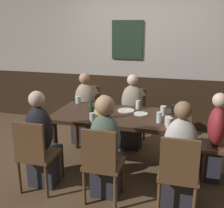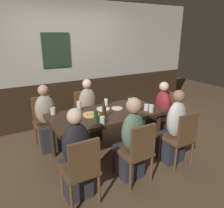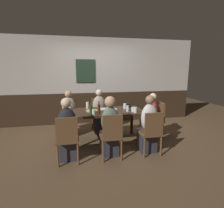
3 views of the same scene
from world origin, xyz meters
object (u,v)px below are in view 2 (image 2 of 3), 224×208
Objects in this scene: dining_table at (106,117)px; condiment_caddy at (130,99)px; pizza at (91,115)px; tumbler_short at (79,107)px; beer_bottle_green at (96,116)px; beer_glass_half at (102,121)px; chair_left_near at (81,168)px; beer_glass_tall at (151,109)px; chair_mid_far at (86,111)px; person_right_near at (173,132)px; beer_bottle_brown at (104,112)px; person_mid_near at (131,144)px; chair_left_far at (45,119)px; tumbler_water at (146,108)px; person_left_far at (47,123)px; pint_glass_pale at (106,103)px; pint_glass_stout at (139,107)px; person_head_east at (160,116)px; person_mid_far at (89,114)px; highball_clear at (130,102)px; plate_white_large at (103,109)px; chair_head_east at (167,113)px; chair_mid_near at (138,150)px; person_left_near at (76,161)px; chair_right_near at (181,136)px; plate_white_small at (117,108)px; pint_glass_amber at (53,111)px.

condiment_caddy reaches higher than dining_table.
pizza is 0.31m from tumbler_short.
beer_glass_half is at bearing -66.03° from beer_bottle_green.
chair_left_near is 1.55m from beer_glass_tall.
person_right_near is (0.79, -1.55, -0.00)m from chair_mid_far.
beer_bottle_brown is (0.21, -0.49, 0.03)m from tumbler_short.
chair_left_far is at bearing 116.95° from person_mid_near.
person_right_near is 1.06m from condiment_caddy.
person_left_far is at bearing 146.77° from tumbler_water.
tumbler_short is at bearing -178.87° from pint_glass_pale.
person_mid_near reaches higher than person_right_near.
pint_glass_stout is (1.30, -0.87, 0.32)m from person_left_far.
person_mid_far is at bearing 148.88° from person_head_east.
highball_clear is 0.93m from beer_bottle_green.
chair_mid_far is (0.79, 0.00, 0.00)m from chair_left_far.
beer_bottle_brown is (-0.30, -0.50, 0.05)m from pint_glass_pale.
person_left_far reaches higher than plate_white_large.
chair_head_east is 0.87m from person_right_near.
chair_left_near is at bearing -137.49° from beer_glass_half.
beer_bottle_green is (-0.31, -0.97, 0.36)m from person_mid_far.
chair_mid_near is 3.43× the size of beer_bottle_brown.
chair_left_far is 3.27× the size of pizza.
beer_bottle_brown is at bearing 38.01° from person_left_near.
person_head_east reaches higher than dining_table.
person_head_east reaches higher than pint_glass_stout.
dining_table is 17.21× the size of tumbler_water.
chair_right_near is 1.19m from beer_bottle_brown.
highball_clear is (0.53, 0.81, 0.29)m from person_mid_near.
tumbler_water is 0.87× the size of pint_glass_pale.
tumbler_short is 0.51m from pint_glass_pale.
highball_clear is (0.53, -0.74, 0.30)m from chair_mid_far.
plate_white_small is at bearing -36.84° from chair_left_far.
chair_left_near is 1.55m from person_left_far.
chair_left_near is at bearing -152.49° from pint_glass_stout.
beer_glass_tall is 0.80m from pint_glass_pale.
dining_table is 0.73m from beer_glass_tall.
person_head_east reaches higher than condiment_caddy.
pint_glass_amber is 0.45× the size of plate_white_large.
highball_clear is (1.32, -0.58, 0.32)m from person_left_far.
tumbler_short is (-0.34, 1.16, 0.31)m from chair_mid_near.
beer_glass_tall reaches higher than tumbler_water.
chair_mid_near is 0.75× the size of person_right_near.
chair_left_near is at bearing -134.21° from beer_bottle_brown.
chair_left_near is at bearing -168.46° from person_mid_near.
chair_mid_far is at bearing 33.50° from pint_glass_amber.
person_head_east reaches higher than beer_bottle_green.
chair_right_near is 1.19m from beer_glass_half.
chair_left_far is at bearing 180.00° from chair_mid_far.
beer_glass_half is 0.12m from beer_bottle_green.
tumbler_short is (-0.08, 0.29, 0.06)m from pizza.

